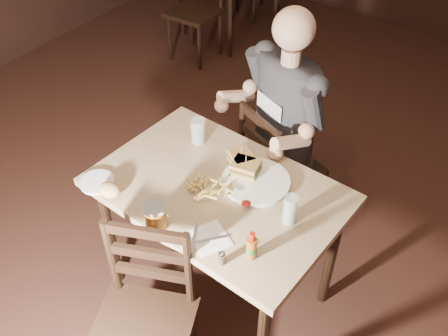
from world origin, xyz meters
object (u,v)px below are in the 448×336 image
Objects in this scene: chair_near at (141,332)px; glass_left at (198,131)px; dinner_plate at (256,182)px; diner at (281,98)px; bg_chair_near at (194,12)px; side_plate at (97,183)px; glass_right at (290,209)px; chair_far at (281,166)px; main_table at (218,202)px; syrup_dispenser at (155,216)px; hot_sauce at (252,245)px.

glass_left is (-0.30, 0.83, 0.39)m from chair_near.
glass_left is (-0.39, 0.10, 0.06)m from dinner_plate.
chair_near is 0.94× the size of diner.
bg_chair_near is 2.25m from glass_left.
side_plate is at bearing -63.95° from bg_chair_near.
chair_near is 0.80m from glass_right.
bg_chair_near is 0.92× the size of diner.
glass_right is at bearing -18.83° from glass_left.
chair_far is 0.96× the size of bg_chair_near.
bg_chair_near reaches higher than main_table.
side_plate reaches higher than main_table.
main_table is 0.55m from side_plate.
chair_near is at bearing -86.88° from main_table.
syrup_dispenser is at bearing -57.28° from bg_chair_near.
dinner_plate is 0.49m from syrup_dispenser.
syrup_dispenser reaches higher than bg_chair_near.
chair_far is 6.09× the size of glass_right.
chair_near is (0.04, -1.25, 0.03)m from chair_far.
diner is at bearing 90.00° from chair_far.
main_table is 1.30× the size of chair_near.
hot_sauce is at bearing -49.76° from bg_chair_near.
syrup_dispenser reaches higher than chair_far.
chair_near is at bearing -33.09° from side_plate.
dinner_plate is at bearing -50.05° from diner.
glass_right reaches higher than hot_sauce.
dinner_plate is at bearing 153.89° from glass_right.
glass_left is 0.58m from syrup_dispenser.
glass_left is (-0.27, 0.22, 0.16)m from main_table.
glass_left reaches higher than syrup_dispenser.
syrup_dispenser is at bearing -70.82° from diner.
hot_sauce is at bearing 3.13° from side_plate.
chair_far is at bearing -40.50° from bg_chair_near.
hot_sauce reaches higher than dinner_plate.
main_table is at bearing 143.48° from hot_sauce.
glass_right is at bearing 0.53° from main_table.
chair_near is 0.96m from glass_left.
dinner_plate is 1.97× the size of side_plate.
chair_near reaches higher than bg_chair_near.
main_table is 3.82× the size of dinner_plate.
diner is (-0.06, 1.21, 0.46)m from chair_near.
chair_near reaches higher than chair_far.
chair_near is 5.79× the size of side_plate.
glass_right is (1.98, -1.97, 0.40)m from bg_chair_near.
hot_sauce is at bearing 133.09° from chair_far.
chair_near is 0.81m from dinner_plate.
diner is 7.01× the size of hot_sauce.
main_table is 0.44m from hot_sauce.
glass_left reaches higher than main_table.
syrup_dispenser reaches higher than chair_near.
main_table is at bearing 31.64° from side_plate.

